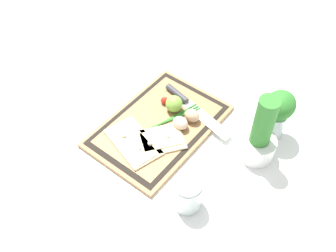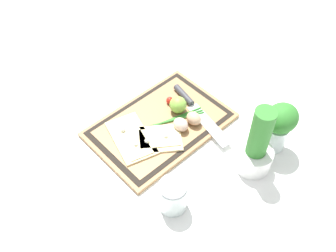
% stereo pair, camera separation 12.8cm
% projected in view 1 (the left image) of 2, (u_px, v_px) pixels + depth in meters
% --- Properties ---
extents(ground_plane, '(6.00, 6.00, 0.00)m').
position_uv_depth(ground_plane, '(159.00, 127.00, 1.33)').
color(ground_plane, white).
extents(cutting_board, '(0.46, 0.31, 0.02)m').
position_uv_depth(cutting_board, '(159.00, 126.00, 1.32)').
color(cutting_board, '#997047').
rests_on(cutting_board, ground_plane).
extents(pizza_slice_near, '(0.16, 0.22, 0.02)m').
position_uv_depth(pizza_slice_near, '(134.00, 143.00, 1.26)').
color(pizza_slice_near, beige).
rests_on(pizza_slice_near, cutting_board).
extents(pizza_slice_far, '(0.20, 0.19, 0.02)m').
position_uv_depth(pizza_slice_far, '(159.00, 140.00, 1.26)').
color(pizza_slice_far, beige).
rests_on(pizza_slice_far, cutting_board).
extents(knife, '(0.09, 0.31, 0.02)m').
position_uv_depth(knife, '(187.00, 102.00, 1.37)').
color(knife, silver).
rests_on(knife, cutting_board).
extents(egg_brown, '(0.04, 0.05, 0.04)m').
position_uv_depth(egg_brown, '(192.00, 116.00, 1.31)').
color(egg_brown, tan).
rests_on(egg_brown, cutting_board).
extents(egg_pink, '(0.04, 0.05, 0.04)m').
position_uv_depth(egg_pink, '(180.00, 123.00, 1.29)').
color(egg_pink, beige).
rests_on(egg_pink, cutting_board).
extents(lime, '(0.06, 0.06, 0.06)m').
position_uv_depth(lime, '(175.00, 104.00, 1.33)').
color(lime, '#7FB742').
rests_on(lime, cutting_board).
extents(cherry_tomato_red, '(0.03, 0.03, 0.03)m').
position_uv_depth(cherry_tomato_red, '(164.00, 101.00, 1.37)').
color(cherry_tomato_red, red).
rests_on(cherry_tomato_red, cutting_board).
extents(scallion_bunch, '(0.30, 0.13, 0.01)m').
position_uv_depth(scallion_bunch, '(161.00, 124.00, 1.31)').
color(scallion_bunch, '#2D7528').
rests_on(scallion_bunch, cutting_board).
extents(herb_pot, '(0.11, 0.11, 0.25)m').
position_uv_depth(herb_pot, '(260.00, 138.00, 1.19)').
color(herb_pot, white).
rests_on(herb_pot, ground_plane).
extents(sauce_jar, '(0.08, 0.08, 0.11)m').
position_uv_depth(sauce_jar, '(187.00, 195.00, 1.11)').
color(sauce_jar, silver).
rests_on(sauce_jar, ground_plane).
extents(herb_glass, '(0.11, 0.10, 0.18)m').
position_uv_depth(herb_glass, '(278.00, 111.00, 1.23)').
color(herb_glass, silver).
rests_on(herb_glass, ground_plane).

